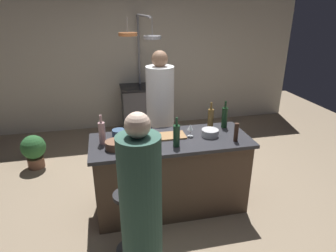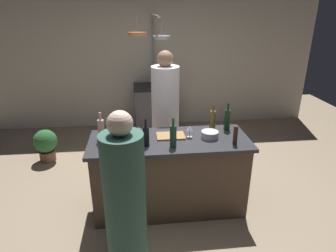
# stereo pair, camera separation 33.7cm
# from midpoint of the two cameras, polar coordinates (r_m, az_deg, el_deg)

# --- Properties ---
(ground_plane) EXTENTS (9.00, 9.00, 0.00)m
(ground_plane) POSITION_cam_midpoint_polar(r_m,az_deg,el_deg) (3.74, -2.16, -15.27)
(ground_plane) COLOR gray
(back_wall) EXTENTS (6.40, 0.16, 2.60)m
(back_wall) POSITION_cam_midpoint_polar(r_m,az_deg,el_deg) (5.88, -7.50, 12.46)
(back_wall) COLOR beige
(back_wall) RESTS_ON ground_plane
(kitchen_island) EXTENTS (1.80, 0.72, 0.90)m
(kitchen_island) POSITION_cam_midpoint_polar(r_m,az_deg,el_deg) (3.48, -2.27, -9.34)
(kitchen_island) COLOR brown
(kitchen_island) RESTS_ON ground_plane
(stove_range) EXTENTS (0.80, 0.64, 0.89)m
(stove_range) POSITION_cam_midpoint_polar(r_m,az_deg,el_deg) (5.70, -6.69, 3.33)
(stove_range) COLOR #47474C
(stove_range) RESTS_ON ground_plane
(chef) EXTENTS (0.37, 0.37, 1.77)m
(chef) POSITION_cam_midpoint_polar(r_m,az_deg,el_deg) (4.04, -3.89, 1.04)
(chef) COLOR white
(chef) RESTS_ON ground_plane
(bar_stool_left) EXTENTS (0.28, 0.28, 0.68)m
(bar_stool_left) POSITION_cam_midpoint_polar(r_m,az_deg,el_deg) (2.99, -11.12, -17.75)
(bar_stool_left) COLOR #4C4C51
(bar_stool_left) RESTS_ON ground_plane
(guest_left) EXTENTS (0.34, 0.34, 1.60)m
(guest_left) POSITION_cam_midpoint_polar(r_m,az_deg,el_deg) (2.47, -9.33, -16.50)
(guest_left) COLOR #33594C
(guest_left) RESTS_ON ground_plane
(overhead_pot_rack) EXTENTS (0.61, 1.44, 2.17)m
(overhead_pot_rack) POSITION_cam_midpoint_polar(r_m,az_deg,el_deg) (4.93, -7.48, 14.80)
(overhead_pot_rack) COLOR gray
(overhead_pot_rack) RESTS_ON ground_plane
(potted_plant) EXTENTS (0.36, 0.36, 0.52)m
(potted_plant) POSITION_cam_midpoint_polar(r_m,az_deg,el_deg) (4.89, -26.58, -4.19)
(potted_plant) COLOR brown
(potted_plant) RESTS_ON ground_plane
(cutting_board) EXTENTS (0.32, 0.22, 0.02)m
(cutting_board) POSITION_cam_midpoint_polar(r_m,az_deg,el_deg) (3.34, -2.24, -1.97)
(cutting_board) COLOR #997047
(cutting_board) RESTS_ON kitchen_island
(pepper_mill) EXTENTS (0.05, 0.05, 0.21)m
(pepper_mill) POSITION_cam_midpoint_polar(r_m,az_deg,el_deg) (3.23, 10.30, -1.28)
(pepper_mill) COLOR #382319
(pepper_mill) RESTS_ON kitchen_island
(wine_bottle_rose) EXTENTS (0.07, 0.07, 0.33)m
(wine_bottle_rose) POSITION_cam_midpoint_polar(r_m,az_deg,el_deg) (3.24, -15.71, -1.31)
(wine_bottle_rose) COLOR #B78C8E
(wine_bottle_rose) RESTS_ON kitchen_island
(wine_bottle_amber) EXTENTS (0.07, 0.07, 0.33)m
(wine_bottle_amber) POSITION_cam_midpoint_polar(r_m,az_deg,el_deg) (3.54, 5.65, 1.46)
(wine_bottle_amber) COLOR brown
(wine_bottle_amber) RESTS_ON kitchen_island
(wine_bottle_red) EXTENTS (0.07, 0.07, 0.33)m
(wine_bottle_red) POSITION_cam_midpoint_polar(r_m,az_deg,el_deg) (3.58, 8.38, 1.67)
(wine_bottle_red) COLOR #143319
(wine_bottle_red) RESTS_ON kitchen_island
(wine_bottle_green) EXTENTS (0.07, 0.07, 0.32)m
(wine_bottle_green) POSITION_cam_midpoint_polar(r_m,az_deg,el_deg) (3.06, -1.48, -1.90)
(wine_bottle_green) COLOR #193D23
(wine_bottle_green) RESTS_ON kitchen_island
(wine_bottle_dark) EXTENTS (0.07, 0.07, 0.30)m
(wine_bottle_dark) POSITION_cam_midpoint_polar(r_m,az_deg,el_deg) (3.08, -6.87, -2.13)
(wine_bottle_dark) COLOR black
(wine_bottle_dark) RESTS_ON kitchen_island
(wine_glass_by_chef) EXTENTS (0.07, 0.07, 0.15)m
(wine_glass_by_chef) POSITION_cam_midpoint_polar(r_m,az_deg,el_deg) (3.25, -8.49, -1.06)
(wine_glass_by_chef) COLOR silver
(wine_glass_by_chef) RESTS_ON kitchen_island
(wine_glass_near_right_guest) EXTENTS (0.07, 0.07, 0.15)m
(wine_glass_near_right_guest) POSITION_cam_midpoint_polar(r_m,az_deg,el_deg) (3.30, 1.49, -0.42)
(wine_glass_near_right_guest) COLOR silver
(wine_glass_near_right_guest) RESTS_ON kitchen_island
(wine_glass_near_left_guest) EXTENTS (0.07, 0.07, 0.15)m
(wine_glass_near_left_guest) POSITION_cam_midpoint_polar(r_m,az_deg,el_deg) (3.20, -10.14, -1.51)
(wine_glass_near_left_guest) COLOR silver
(wine_glass_near_left_guest) RESTS_ON kitchen_island
(mixing_bowl_blue) EXTENTS (0.15, 0.15, 0.08)m
(mixing_bowl_blue) POSITION_cam_midpoint_polar(r_m,az_deg,el_deg) (3.40, -12.45, -1.43)
(mixing_bowl_blue) COLOR #334C6B
(mixing_bowl_blue) RESTS_ON kitchen_island
(mixing_bowl_wooden) EXTENTS (0.20, 0.20, 0.08)m
(mixing_bowl_wooden) POSITION_cam_midpoint_polar(r_m,az_deg,el_deg) (3.12, -13.38, -3.68)
(mixing_bowl_wooden) COLOR brown
(mixing_bowl_wooden) RESTS_ON kitchen_island
(mixing_bowl_steel) EXTENTS (0.19, 0.19, 0.08)m
(mixing_bowl_steel) POSITION_cam_midpoint_polar(r_m,az_deg,el_deg) (3.35, 5.36, -1.39)
(mixing_bowl_steel) COLOR #B7B7BC
(mixing_bowl_steel) RESTS_ON kitchen_island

